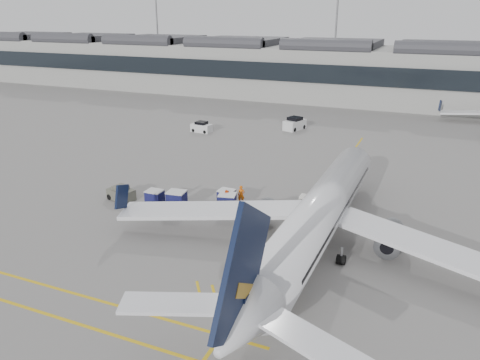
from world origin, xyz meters
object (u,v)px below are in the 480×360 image
at_px(ramp_agent_a, 241,195).
at_px(baggage_cart_a, 226,198).
at_px(belt_loader, 313,205).
at_px(pushback_tug, 121,194).
at_px(airliner_main, 318,216).
at_px(ramp_agent_b, 226,200).

bearing_deg(ramp_agent_a, baggage_cart_a, -153.27).
distance_m(belt_loader, pushback_tug, 19.27).
bearing_deg(airliner_main, ramp_agent_b, 157.10).
xyz_separation_m(airliner_main, baggage_cart_a, (-10.33, 5.03, -1.98)).
xyz_separation_m(airliner_main, ramp_agent_b, (-10.01, 4.35, -1.90)).
relative_size(belt_loader, ramp_agent_a, 2.19).
bearing_deg(baggage_cart_a, ramp_agent_b, -62.41).
bearing_deg(ramp_agent_b, ramp_agent_a, -115.79).
height_order(baggage_cart_a, ramp_agent_a, ramp_agent_a).
bearing_deg(airliner_main, belt_loader, 107.56).
bearing_deg(ramp_agent_b, belt_loader, -160.62).
relative_size(baggage_cart_a, ramp_agent_a, 0.90).
relative_size(airliner_main, ramp_agent_b, 18.62).
height_order(ramp_agent_a, pushback_tug, ramp_agent_a).
bearing_deg(ramp_agent_a, airliner_main, -52.81).
xyz_separation_m(airliner_main, belt_loader, (-2.28, 7.46, -2.40)).
height_order(belt_loader, pushback_tug, belt_loader).
height_order(baggage_cart_a, pushback_tug, baggage_cart_a).
bearing_deg(ramp_agent_b, baggage_cart_a, -67.91).
xyz_separation_m(airliner_main, pushback_tug, (-20.86, 2.36, -2.23)).
xyz_separation_m(ramp_agent_a, ramp_agent_b, (-0.77, -1.81, 0.04)).
bearing_deg(belt_loader, ramp_agent_a, -171.16).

